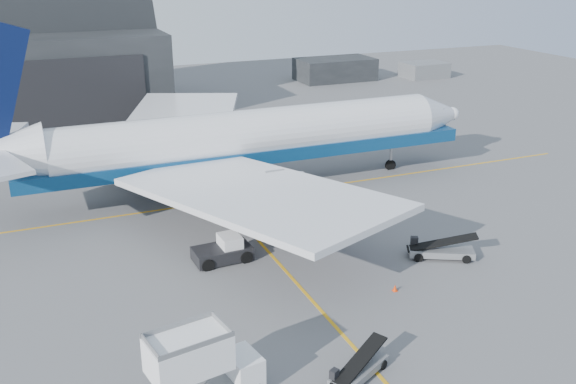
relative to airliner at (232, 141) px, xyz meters
name	(u,v)px	position (x,y,z in m)	size (l,w,h in m)	color
ground	(310,298)	(-1.73, -22.11, -5.20)	(200.00, 200.00, 0.00)	#565659
taxi_lines	(248,229)	(-1.73, -9.45, -5.19)	(80.00, 42.12, 0.02)	orange
distant_bldg_a	(335,80)	(36.27, 49.89, -5.20)	(14.00, 8.00, 4.00)	black
distant_bldg_b	(424,77)	(53.27, 45.89, -5.20)	(8.00, 6.00, 2.80)	slate
airliner	(232,141)	(0.00, 0.00, 0.00)	(52.91, 51.31, 18.57)	white
catering_truck	(199,369)	(-11.55, -29.91, -3.05)	(6.48, 3.34, 4.25)	slate
pushback_tug	(224,251)	(-5.40, -14.24, -4.44)	(4.47, 2.74, 2.02)	black
belt_loader_a	(358,369)	(-2.89, -31.08, -4.68)	(4.28, 3.14, 1.66)	slate
belt_loader_b	(440,250)	(10.17, -20.30, -4.58)	(5.20, 3.76, 2.01)	slate
traffic_cone	(395,288)	(4.16, -23.48, -4.97)	(0.33, 0.33, 0.48)	red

